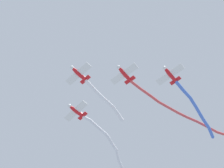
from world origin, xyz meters
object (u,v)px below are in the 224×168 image
(airplane_right_wing, at_px, (76,111))
(airplane_slot, at_px, (170,74))
(airplane_left_wing, at_px, (124,74))
(airplane_lead, at_px, (79,74))

(airplane_right_wing, xyz_separation_m, airplane_slot, (12.41, -20.15, -0.60))
(airplane_left_wing, distance_m, airplane_right_wing, 15.12)
(airplane_right_wing, bearing_deg, airplane_left_wing, 93.87)
(airplane_left_wing, relative_size, airplane_right_wing, 1.00)
(airplane_left_wing, bearing_deg, airplane_lead, -51.20)
(airplane_left_wing, distance_m, airplane_slot, 10.16)
(airplane_lead, height_order, airplane_right_wing, airplane_right_wing)
(airplane_left_wing, height_order, airplane_right_wing, airplane_right_wing)
(airplane_left_wing, bearing_deg, airplane_right_wing, -93.16)
(airplane_right_wing, relative_size, airplane_slot, 1.00)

